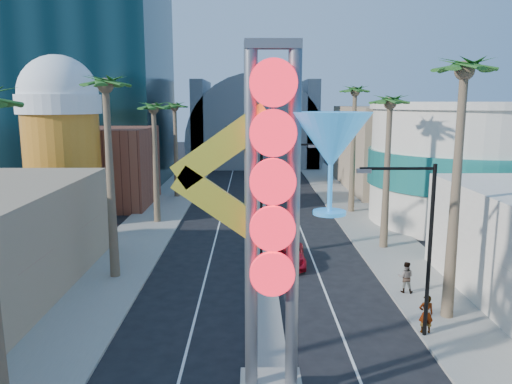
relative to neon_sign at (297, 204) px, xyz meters
name	(u,v)px	position (x,y,z in m)	size (l,w,h in m)	color
sidewalk_west	(162,210)	(-10.32, 32.04, -7.23)	(5.00, 100.00, 0.15)	gray
sidewalk_east	(354,210)	(8.68, 32.04, -7.23)	(5.00, 100.00, 0.15)	gray
median	(258,204)	(-0.82, 35.04, -7.23)	(1.60, 84.00, 0.15)	gray
brick_filler_west	(103,167)	(-16.82, 35.04, -3.31)	(10.00, 10.00, 8.00)	brown
filler_east	(387,148)	(15.18, 45.04, -2.31)	(10.00, 20.00, 10.00)	tan
beer_mug	(61,134)	(-17.82, 27.04, 0.54)	(7.00, 7.00, 14.50)	#C6721A
turquoise_building	(465,164)	(17.18, 27.04, -2.06)	(16.60, 16.60, 10.60)	beige
canopy	(255,139)	(-0.82, 69.04, -3.00)	(22.00, 16.00, 22.00)	slate
neon_sign	(297,204)	(0.00, 0.00, 0.00)	(6.53, 2.60, 12.55)	gray
streetlight_0	(269,188)	(-0.27, 17.04, -2.43)	(3.79, 0.25, 8.00)	black
streetlight_1	(252,152)	(-1.36, 41.04, -2.43)	(3.79, 0.25, 8.00)	black
streetlight_2	(420,235)	(5.91, 5.04, -2.47)	(3.45, 0.25, 8.00)	black
palm_1	(106,98)	(-9.82, 13.04, 3.52)	(2.40, 2.40, 12.70)	brown
palm_2	(154,115)	(-9.82, 27.04, 2.17)	(2.40, 2.40, 11.20)	brown
palm_3	(175,112)	(-9.82, 39.04, 2.17)	(2.40, 2.40, 11.20)	brown
palm_5	(463,87)	(8.18, 7.04, 3.96)	(2.40, 2.40, 13.20)	brown
palm_6	(390,112)	(8.18, 19.04, 2.62)	(2.40, 2.40, 11.70)	brown
palm_7	(355,99)	(8.18, 31.04, 3.52)	(2.40, 2.40, 12.70)	brown
red_pickup	(288,255)	(0.92, 15.44, -6.64)	(2.20, 4.78, 1.33)	#B50D20
pedestrian_a	(426,314)	(6.48, 5.26, -6.24)	(0.67, 0.44, 1.83)	gray
pedestrian_b	(406,277)	(7.06, 10.19, -6.28)	(0.85, 0.67, 1.76)	gray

